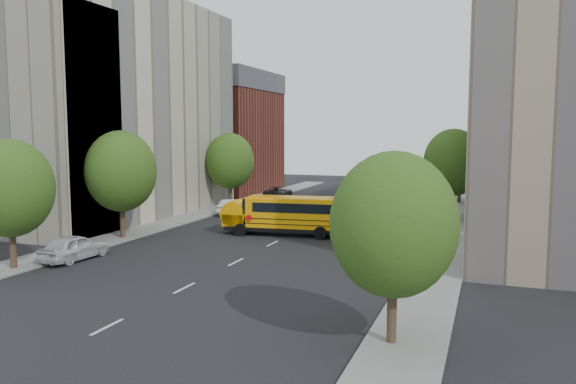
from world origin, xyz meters
The scene contains 23 objects.
ground centered at (0.00, 0.00, 0.00)m, with size 120.00×120.00×0.00m, color black.
sidewalk_left centered at (-11.50, 5.00, 0.06)m, with size 3.00×80.00×0.12m, color slate.
sidewalk_right centered at (11.50, 5.00, 0.06)m, with size 3.00×80.00×0.12m, color slate.
lane_markings centered at (0.00, 10.00, 0.01)m, with size 0.15×64.00×0.01m, color silver.
building_left_cream centered at (-18.00, 6.00, 10.00)m, with size 10.00×26.00×20.00m, color beige.
building_left_redbrick centered at (-18.00, 28.00, 6.50)m, with size 10.00×15.00×13.00m, color maroon.
building_left_near centered at (-18.00, -4.50, 8.50)m, with size 10.00×7.00×17.00m, color tan.
building_right_near centered at (18.00, -4.50, 8.50)m, with size 10.00×7.00×17.00m, color gray.
building_right_far centered at (18.00, 20.00, 9.00)m, with size 10.00×22.00×18.00m, color tan.
building_right_sidewall centered at (18.00, 9.00, 9.00)m, with size 10.10×0.30×18.00m, color brown.
street_tree_0 centered at (-11.00, -14.00, 4.64)m, with size 4.80×4.80×7.41m.
street_tree_1 centered at (-11.00, -4.00, 4.95)m, with size 5.12×5.12×7.90m.
street_tree_2 centered at (-11.00, 14.00, 4.83)m, with size 4.99×4.99×7.71m.
street_tree_3 centered at (11.00, -18.00, 4.45)m, with size 4.61×4.61×7.11m.
street_tree_4 centered at (11.00, 14.00, 5.08)m, with size 5.25×5.25×8.10m.
street_tree_5 centered at (11.00, 26.00, 4.70)m, with size 4.86×4.86×7.51m.
school_bus centered at (0.28, 1.59, 1.66)m, with size 10.77×3.56×2.98m.
safari_truck centered at (7.07, 6.94, 1.38)m, with size 6.40×3.47×2.60m.
parked_car_0 centered at (-9.48, -10.83, 0.80)m, with size 1.88×4.68×1.59m, color silver.
parked_car_1 centered at (-8.80, 9.91, 0.73)m, with size 1.54×4.40×1.45m, color silver.
parked_car_2 centered at (-9.42, 23.73, 0.68)m, with size 2.27×4.93×1.37m, color black.
parked_car_3 centered at (8.80, -4.31, 0.64)m, with size 1.78×4.39×1.27m, color maroon.
parked_car_5 centered at (9.53, 28.89, 0.69)m, with size 1.47×4.20×1.39m, color #A3A59F.
Camera 1 is at (14.22, -37.93, 7.74)m, focal length 35.00 mm.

